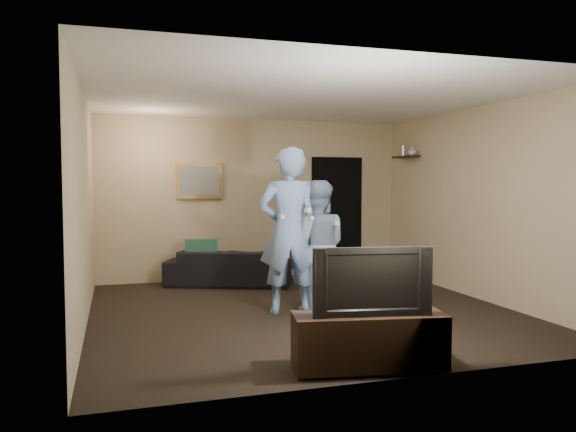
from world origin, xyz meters
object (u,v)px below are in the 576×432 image
object	(u,v)px
television	(370,280)
wii_player_right	(317,246)
tv_console	(369,341)
wii_player_left	(289,231)
sofa	(229,267)

from	to	relation	value
television	wii_player_right	xyz separation A→B (m)	(0.31, 2.16, 0.04)
tv_console	television	distance (m)	0.51
wii_player_left	sofa	bearing A→B (deg)	99.27
wii_player_left	wii_player_right	world-z (taller)	wii_player_left
television	wii_player_right	distance (m)	2.18
wii_player_left	tv_console	bearing A→B (deg)	-88.82
tv_console	television	world-z (taller)	television
television	wii_player_left	bearing A→B (deg)	100.92
television	wii_player_left	xyz separation A→B (m)	(-0.04, 2.14, 0.23)
tv_console	television	xyz separation A→B (m)	(0.00, 0.00, 0.51)
television	wii_player_left	size ratio (longest dim) A/B	0.50
sofa	television	distance (m)	4.23
tv_console	wii_player_right	bearing A→B (deg)	91.49
sofa	television	bearing A→B (deg)	116.97
tv_console	television	bearing A→B (deg)	0.00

